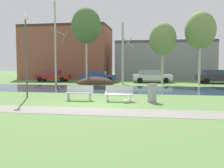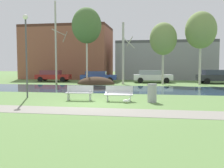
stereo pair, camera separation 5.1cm
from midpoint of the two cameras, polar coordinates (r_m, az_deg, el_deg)
The scene contains 20 objects.
ground_plane at distance 23.46m, azimuth 1.86°, elevation -0.82°, with size 120.00×120.00×0.00m, color #5B7F42.
paved_path_strip at distance 11.53m, azimuth -6.54°, elevation -6.08°, with size 60.00×1.86×0.01m, color gray.
river_band at distance 22.06m, azimuth 1.35°, elevation -1.13°, with size 80.00×7.32×0.01m, color #284256.
soil_mound at distance 27.78m, azimuth -3.60°, elevation -0.05°, with size 4.16×2.61×1.66m, color #423021.
bench_left at distance 15.03m, azimuth -7.27°, elevation -1.88°, with size 1.63×0.64×0.87m.
bench_right at distance 14.52m, azimuth 1.69°, elevation -2.06°, with size 1.62×0.64×0.87m.
trash_bin at distance 14.25m, azimuth 9.14°, elevation -1.98°, with size 0.53×0.53×1.03m.
seagull at distance 13.80m, azimuth 3.44°, elevation -3.82°, with size 0.47×0.17×0.27m.
streetlamp at distance 17.04m, azimuth -18.77°, elevation 8.92°, with size 0.32×0.32×5.26m.
birch_far_left at distance 30.30m, azimuth -12.48°, elevation 9.24°, with size 1.60×2.65×9.45m.
birch_left at distance 29.46m, azimuth -5.70°, elevation 12.98°, with size 3.36×3.36×8.59m.
birch_center_left at distance 27.77m, azimuth 2.66°, elevation 7.06°, with size 1.44×2.36×6.73m.
birch_center at distance 28.10m, azimuth 11.55°, elevation 9.94°, with size 2.90×2.90×6.66m.
birch_center_right at distance 28.69m, azimuth 19.47°, elevation 11.37°, with size 3.24×3.24×7.72m.
parked_van_nearest_red at distance 33.46m, azimuth -13.21°, elevation 1.88°, with size 4.50×2.42×1.44m.
parked_sedan_second_blue at distance 31.38m, azimuth -3.11°, elevation 1.78°, with size 4.58×2.27×1.35m.
parked_hatch_third_white at distance 30.63m, azimuth 9.07°, elevation 1.78°, with size 4.73×2.33×1.48m.
parked_wagon_fourth_dark at distance 31.30m, azimuth 22.83°, elevation 1.61°, with size 4.89×2.44×1.57m.
building_brick_low at distance 40.58m, azimuth -9.90°, elevation 6.95°, with size 13.17×7.27×8.08m.
building_grey_warehouse at distance 39.17m, azimuth 11.83°, elevation 5.21°, with size 14.08×6.85×5.60m.
Camera 2 is at (3.21, -13.15, 2.06)m, focal length 40.46 mm.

